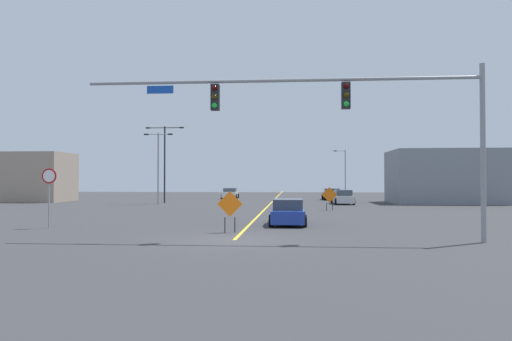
{
  "coord_description": "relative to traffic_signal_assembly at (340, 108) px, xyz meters",
  "views": [
    {
      "loc": [
        2.38,
        -18.7,
        2.4
      ],
      "look_at": [
        -1.43,
        28.66,
        3.39
      ],
      "focal_mm": 32.89,
      "sensor_mm": 36.0,
      "label": 1
    }
  ],
  "objects": [
    {
      "name": "car_silver_passing",
      "position": [
        3.06,
        28.94,
        -4.59
      ],
      "size": [
        2.1,
        4.64,
        1.44
      ],
      "color": "#B7BABF",
      "rests_on": "ground"
    },
    {
      "name": "stop_sign",
      "position": [
        -14.08,
        3.88,
        -3.16
      ],
      "size": [
        0.76,
        0.07,
        2.99
      ],
      "color": "gray",
      "rests_on": "ground"
    },
    {
      "name": "construction_sign_left_shoulder",
      "position": [
        -4.77,
        2.72,
        -4.07
      ],
      "size": [
        1.18,
        0.11,
        1.9
      ],
      "color": "orange",
      "rests_on": "ground"
    },
    {
      "name": "roadside_building_east",
      "position": [
        13.99,
        31.65,
        -2.5
      ],
      "size": [
        11.16,
        7.58,
        5.53
      ],
      "color": "gray",
      "rests_on": "ground"
    },
    {
      "name": "car_black_approaching",
      "position": [
        2.78,
        39.22,
        -4.61
      ],
      "size": [
        2.24,
        4.38,
        1.39
      ],
      "color": "black",
      "rests_on": "ground"
    },
    {
      "name": "car_blue_far",
      "position": [
        -2.15,
        6.83,
        -4.62
      ],
      "size": [
        1.95,
        4.34,
        1.38
      ],
      "color": "#1E389E",
      "rests_on": "ground"
    },
    {
      "name": "road_centre_stripe",
      "position": [
        -4.23,
        41.63,
        -5.26
      ],
      "size": [
        0.16,
        83.24,
        0.01
      ],
      "color": "yellow",
      "rests_on": "ground"
    },
    {
      "name": "ground",
      "position": [
        -4.23,
        0.01,
        -5.27
      ],
      "size": [
        149.84,
        149.84,
        0.0
      ],
      "primitive_type": "plane",
      "color": "#38383A"
    },
    {
      "name": "street_lamp_near_left",
      "position": [
        -15.41,
        29.71,
        -0.43
      ],
      "size": [
        4.08,
        0.24,
        8.09
      ],
      "color": "black",
      "rests_on": "ground"
    },
    {
      "name": "roadside_building_west",
      "position": [
        -30.82,
        32.05,
        -2.52
      ],
      "size": [
        7.12,
        5.78,
        5.5
      ],
      "color": "gray",
      "rests_on": "ground"
    },
    {
      "name": "street_lamp_far_right",
      "position": [
        -15.24,
        26.8,
        -1.03
      ],
      "size": [
        2.87,
        0.24,
        7.11
      ],
      "color": "gray",
      "rests_on": "ground"
    },
    {
      "name": "street_lamp_mid_right",
      "position": [
        5.95,
        54.31,
        -1.32
      ],
      "size": [
        1.85,
        0.24,
        7.08
      ],
      "color": "gray",
      "rests_on": "ground"
    },
    {
      "name": "traffic_signal_assembly",
      "position": [
        0.0,
        0.0,
        0.0
      ],
      "size": [
        15.79,
        0.44,
        6.93
      ],
      "color": "gray",
      "rests_on": "ground"
    },
    {
      "name": "car_white_distant",
      "position": [
        -10.14,
        42.22,
        -4.61
      ],
      "size": [
        2.1,
        3.97,
        1.37
      ],
      "color": "white",
      "rests_on": "ground"
    },
    {
      "name": "construction_sign_median_near",
      "position": [
        0.99,
        18.83,
        -4.11
      ],
      "size": [
        1.22,
        0.2,
        1.85
      ],
      "color": "orange",
      "rests_on": "ground"
    }
  ]
}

